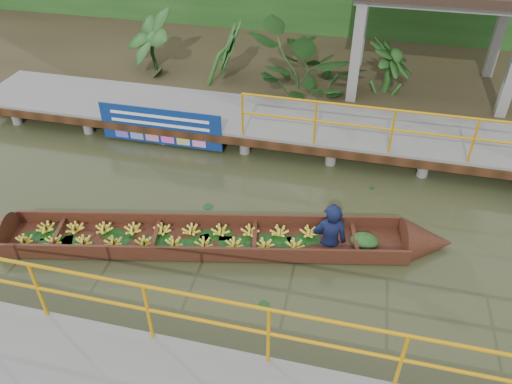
# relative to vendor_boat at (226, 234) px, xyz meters

# --- Properties ---
(ground) EXTENTS (80.00, 80.00, 0.00)m
(ground) POSITION_rel_vendor_boat_xyz_m (0.55, 0.41, -0.26)
(ground) COLOR #2C3118
(ground) RESTS_ON ground
(land_strip) EXTENTS (30.00, 8.00, 0.45)m
(land_strip) POSITION_rel_vendor_boat_xyz_m (0.55, 7.91, -0.04)
(land_strip) COLOR #2F2817
(land_strip) RESTS_ON ground
(far_dock) EXTENTS (16.00, 2.06, 1.66)m
(far_dock) POSITION_rel_vendor_boat_xyz_m (0.57, 3.83, 0.21)
(far_dock) COLOR slate
(far_dock) RESTS_ON ground
(vendor_boat) EXTENTS (8.96, 2.72, 2.14)m
(vendor_boat) POSITION_rel_vendor_boat_xyz_m (0.00, 0.00, 0.00)
(vendor_boat) COLOR #33190E
(vendor_boat) RESTS_ON ground
(blue_banner) EXTENTS (2.95, 0.04, 0.92)m
(blue_banner) POSITION_rel_vendor_boat_xyz_m (-2.40, 2.89, 0.29)
(blue_banner) COLOR navy
(blue_banner) RESTS_ON ground
(tropical_plants) EXTENTS (14.09, 1.09, 1.36)m
(tropical_plants) POSITION_rel_vendor_boat_xyz_m (2.36, 5.71, 0.87)
(tropical_plants) COLOR #183F14
(tropical_plants) RESTS_ON ground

